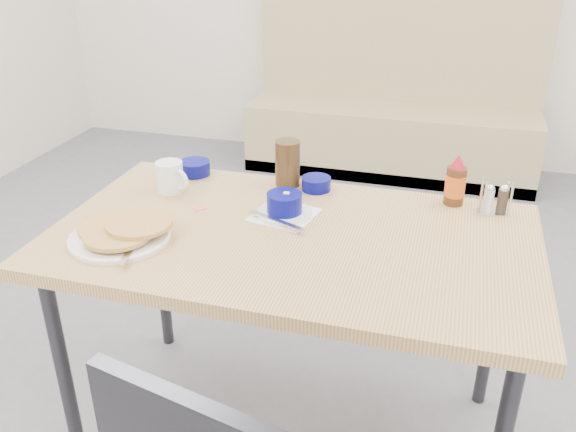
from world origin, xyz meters
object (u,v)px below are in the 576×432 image
(dining_table, at_px, (292,252))
(grits_setting, at_px, (284,206))
(coffee_mug, at_px, (171,177))
(creamer_bowl, at_px, (195,168))
(booth_bench, at_px, (392,119))
(pancake_plate, at_px, (121,233))
(condiment_caddy, at_px, (495,201))
(amber_tumbler, at_px, (288,163))
(butter_bowl, at_px, (316,184))
(syrup_bottle, at_px, (455,183))

(dining_table, height_order, grits_setting, grits_setting)
(coffee_mug, height_order, creamer_bowl, coffee_mug)
(booth_bench, xyz_separation_m, creamer_bowl, (-0.46, -2.19, 0.43))
(dining_table, bearing_deg, pancake_plate, -159.99)
(condiment_caddy, bearing_deg, amber_tumbler, 163.70)
(creamer_bowl, height_order, amber_tumbler, amber_tumbler)
(creamer_bowl, height_order, condiment_caddy, condiment_caddy)
(booth_bench, relative_size, amber_tumbler, 12.09)
(butter_bowl, bearing_deg, grits_setting, -102.08)
(butter_bowl, height_order, amber_tumbler, amber_tumbler)
(dining_table, xyz_separation_m, butter_bowl, (-0.01, 0.33, 0.08))
(creamer_bowl, bearing_deg, booth_bench, 78.28)
(dining_table, height_order, coffee_mug, coffee_mug)
(coffee_mug, xyz_separation_m, grits_setting, (0.42, -0.08, -0.02))
(booth_bench, xyz_separation_m, grits_setting, (-0.05, -2.43, 0.44))
(grits_setting, bearing_deg, amber_tumbler, 103.65)
(creamer_bowl, height_order, syrup_bottle, syrup_bottle)
(syrup_bottle, bearing_deg, coffee_mug, -170.19)
(grits_setting, relative_size, condiment_caddy, 1.96)
(pancake_plate, height_order, condiment_caddy, condiment_caddy)
(coffee_mug, relative_size, syrup_bottle, 0.77)
(coffee_mug, height_order, condiment_caddy, condiment_caddy)
(booth_bench, height_order, creamer_bowl, booth_bench)
(amber_tumbler, distance_m, syrup_bottle, 0.55)
(dining_table, distance_m, coffee_mug, 0.52)
(pancake_plate, xyz_separation_m, coffee_mug, (-0.01, 0.35, 0.03))
(booth_bench, distance_m, butter_bowl, 2.25)
(coffee_mug, relative_size, amber_tumbler, 0.82)
(creamer_bowl, bearing_deg, grits_setting, -30.21)
(dining_table, height_order, butter_bowl, butter_bowl)
(booth_bench, bearing_deg, syrup_bottle, -78.65)
(pancake_plate, xyz_separation_m, butter_bowl, (0.45, 0.49, 0.00))
(creamer_bowl, bearing_deg, amber_tumbler, 0.00)
(pancake_plate, height_order, butter_bowl, pancake_plate)
(dining_table, relative_size, syrup_bottle, 8.44)
(coffee_mug, bearing_deg, pancake_plate, -87.98)
(creamer_bowl, bearing_deg, dining_table, -36.77)
(coffee_mug, distance_m, syrup_bottle, 0.92)
(dining_table, bearing_deg, grits_setting, 117.05)
(pancake_plate, distance_m, grits_setting, 0.49)
(dining_table, bearing_deg, creamer_bowl, 143.23)
(booth_bench, relative_size, pancake_plate, 6.50)
(pancake_plate, xyz_separation_m, syrup_bottle, (0.90, 0.51, 0.05))
(coffee_mug, bearing_deg, dining_table, -21.24)
(pancake_plate, relative_size, butter_bowl, 2.98)
(dining_table, xyz_separation_m, syrup_bottle, (0.44, 0.34, 0.13))
(syrup_bottle, bearing_deg, pancake_plate, -150.57)
(grits_setting, xyz_separation_m, condiment_caddy, (0.62, 0.20, 0.01))
(butter_bowl, bearing_deg, pancake_plate, -132.37)
(grits_setting, height_order, syrup_bottle, syrup_bottle)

